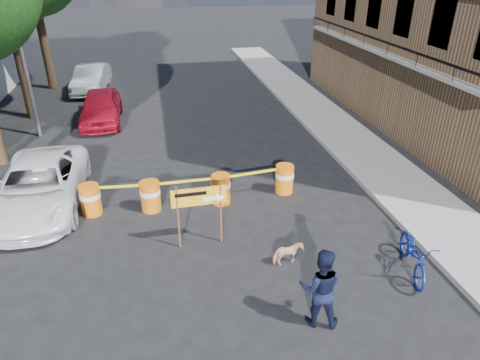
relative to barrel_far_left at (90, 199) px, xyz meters
name	(u,v)px	position (x,y,z in m)	size (l,w,h in m)	color
ground	(220,259)	(3.26, -2.79, -0.47)	(120.00, 120.00, 0.00)	black
sidewalk_east	(353,144)	(9.46, 3.21, -0.40)	(2.40, 40.00, 0.15)	gray
streetlamp	(17,24)	(-2.67, 6.71, 3.90)	(1.25, 0.18, 8.00)	gray
barrel_far_left	(90,199)	(0.00, 0.00, 0.00)	(0.58, 0.58, 0.90)	#D2610C
barrel_mid_left	(150,195)	(1.66, -0.12, 0.00)	(0.58, 0.58, 0.90)	#D2610C
barrel_mid_right	(221,188)	(3.71, -0.11, 0.00)	(0.58, 0.58, 0.90)	#D2610C
barrel_far_right	(284,178)	(5.74, 0.15, 0.00)	(0.58, 0.58, 0.90)	#D2610C
detour_sign	(206,201)	(3.04, -2.09, 0.79)	(1.35, 0.26, 1.74)	#592D19
pedestrian	(320,288)	(4.85, -5.15, 0.39)	(0.84, 0.66, 1.73)	black
bicycle	(418,237)	(7.55, -4.10, 0.48)	(0.66, 1.00, 1.90)	#1332A2
dog	(288,254)	(4.80, -3.30, -0.17)	(0.32, 0.70, 0.59)	#DEB07F
suv_white	(39,185)	(-1.46, 0.71, 0.22)	(2.28, 4.94, 1.37)	white
sedan_red	(101,107)	(-0.35, 7.90, 0.23)	(1.67, 4.15, 1.41)	#A80E23
sedan_silver	(91,78)	(-1.28, 13.19, 0.23)	(1.48, 4.24, 1.40)	silver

